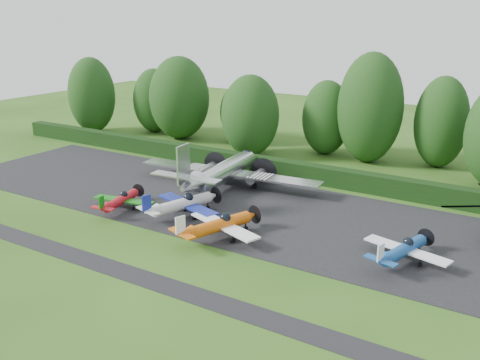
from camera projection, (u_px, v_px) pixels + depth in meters
The scene contains 17 objects.
ground at pixel (188, 247), 43.00m from camera, with size 160.00×160.00×0.00m, color #264814.
apron at pixel (251, 209), 51.11m from camera, with size 70.00×18.00×0.01m, color black.
taxiway_verge at pixel (137, 276), 38.13m from camera, with size 70.00×2.00×0.00m, color black.
hedgerow at pixel (301, 180), 60.03m from camera, with size 90.00×1.60×2.00m, color black.
transport_plane at pixel (222, 172), 56.56m from camera, with size 20.90×16.03×6.70m.
light_plane_red at pixel (121, 200), 50.74m from camera, with size 6.22×6.54×2.39m.
light_plane_white at pixel (183, 204), 49.01m from camera, with size 7.75×8.14×2.98m.
light_plane_orange at pixel (219, 225), 44.16m from camera, with size 7.70×8.10×2.96m.
light_plane_blue at pixel (404, 250), 39.90m from camera, with size 6.75×7.10×2.60m.
tree_0 at pixel (179, 98), 78.35m from camera, with size 8.84×8.84×12.09m.
tree_1 at pixel (250, 116), 68.99m from camera, with size 7.51×7.51×10.56m.
tree_2 at pixel (326, 118), 69.83m from camera, with size 6.33×6.33×9.76m.
tree_3 at pixel (242, 112), 76.57m from camera, with size 6.39×6.39×8.68m.
tree_5 at pixel (92, 95), 82.78m from camera, with size 7.17×7.17×11.60m.
tree_6 at pixel (370, 108), 65.56m from camera, with size 8.00×8.00×13.61m.
tree_8 at pixel (154, 101), 82.89m from camera, with size 6.46×6.46×9.89m.
tree_10 at pixel (441, 122), 63.69m from camera, with size 6.32×6.32×11.03m.
Camera 1 is at (24.32, -31.30, 18.00)m, focal length 40.00 mm.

